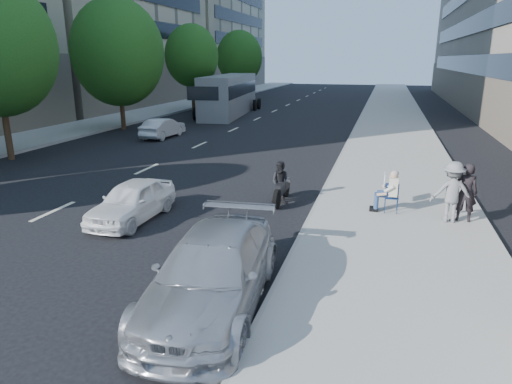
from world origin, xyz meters
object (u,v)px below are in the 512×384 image
(pedestrian_woman, at_px, (466,192))
(bus, at_px, (230,95))
(parked_sedan, at_px, (212,272))
(white_sedan_mid, at_px, (163,128))
(jogger, at_px, (452,192))
(seated_protester, at_px, (389,189))
(motorcycle, at_px, (281,185))
(white_sedan_near, at_px, (132,201))

(pedestrian_woman, distance_m, bus, 28.62)
(parked_sedan, height_order, white_sedan_mid, parked_sedan)
(jogger, relative_size, bus, 0.14)
(pedestrian_woman, relative_size, parked_sedan, 0.35)
(seated_protester, xyz_separation_m, white_sedan_mid, (-13.27, 11.35, -0.28))
(motorcycle, bearing_deg, bus, 114.52)
(motorcycle, distance_m, bus, 25.46)
(seated_protester, bearing_deg, white_sedan_near, -161.70)
(seated_protester, relative_size, parked_sedan, 0.27)
(jogger, height_order, pedestrian_woman, jogger)
(bus, bearing_deg, parked_sedan, -78.02)
(parked_sedan, xyz_separation_m, bus, (-10.01, 30.28, 0.92))
(seated_protester, relative_size, jogger, 0.75)
(motorcycle, bearing_deg, white_sedan_mid, 133.78)
(seated_protester, bearing_deg, parked_sedan, -116.73)
(pedestrian_woman, bearing_deg, motorcycle, -1.17)
(white_sedan_mid, distance_m, bus, 12.55)
(jogger, relative_size, parked_sedan, 0.36)
(seated_protester, xyz_separation_m, bus, (-13.24, 23.86, 0.76))
(seated_protester, xyz_separation_m, motorcycle, (-3.41, 0.39, -0.24))
(seated_protester, xyz_separation_m, jogger, (1.71, -0.45, 0.15))
(white_sedan_mid, bearing_deg, bus, -86.99)
(seated_protester, height_order, white_sedan_mid, seated_protester)
(pedestrian_woman, bearing_deg, seated_protester, -2.04)
(jogger, distance_m, bus, 28.55)
(motorcycle, bearing_deg, jogger, -7.58)
(jogger, xyz_separation_m, motorcycle, (-5.12, 0.84, -0.39))
(parked_sedan, height_order, white_sedan_near, parked_sedan)
(seated_protester, distance_m, pedestrian_woman, 2.13)
(white_sedan_near, bearing_deg, white_sedan_mid, 114.70)
(pedestrian_woman, xyz_separation_m, white_sedan_mid, (-15.38, 11.65, -0.41))
(jogger, xyz_separation_m, pedestrian_woman, (0.39, 0.16, -0.03))
(jogger, height_order, white_sedan_near, jogger)
(white_sedan_near, height_order, bus, bus)
(pedestrian_woman, bearing_deg, white_sedan_mid, -31.21)
(pedestrian_woman, relative_size, bus, 0.14)
(white_sedan_near, xyz_separation_m, bus, (-5.93, 26.28, 1.04))
(white_sedan_near, distance_m, bus, 26.96)
(motorcycle, bearing_deg, seated_protester, -4.79)
(white_sedan_near, xyz_separation_m, white_sedan_mid, (-5.96, 13.77, -0.00))
(pedestrian_woman, height_order, motorcycle, pedestrian_woman)
(white_sedan_mid, bearing_deg, motorcycle, 135.15)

